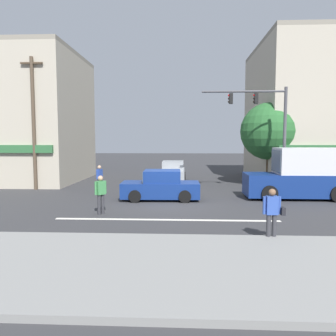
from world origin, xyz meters
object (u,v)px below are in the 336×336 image
at_px(traffic_light_mast, 268,123).
at_px(box_truck_crossing_center, 302,176).
at_px(street_tree, 269,131).
at_px(pedestrian_far_side, 100,177).
at_px(utility_pole_near_left, 33,122).
at_px(sedan_crossing_leftbound, 173,172).
at_px(pedestrian_foreground_with_bag, 272,212).
at_px(pedestrian_mid_crossing, 101,192).
at_px(sedan_crossing_rightbound, 161,186).

bearing_deg(traffic_light_mast, box_truck_crossing_center, -42.38).
relative_size(street_tree, pedestrian_far_side, 3.42).
relative_size(utility_pole_near_left, box_truck_crossing_center, 1.49).
distance_m(sedan_crossing_leftbound, pedestrian_far_side, 6.93).
bearing_deg(traffic_light_mast, street_tree, 74.01).
xyz_separation_m(box_truck_crossing_center, pedestrian_far_side, (-11.37, 1.22, -0.30)).
height_order(street_tree, box_truck_crossing_center, street_tree).
height_order(pedestrian_foreground_with_bag, pedestrian_mid_crossing, same).
relative_size(street_tree, pedestrian_foreground_with_bag, 3.42).
bearing_deg(street_tree, pedestrian_far_side, -161.80).
bearing_deg(pedestrian_far_side, sedan_crossing_leftbound, 52.57).
distance_m(sedan_crossing_rightbound, pedestrian_foreground_with_bag, 8.05).
bearing_deg(traffic_light_mast, utility_pole_near_left, 175.68).
relative_size(sedan_crossing_leftbound, pedestrian_mid_crossing, 2.46).
distance_m(utility_pole_near_left, pedestrian_far_side, 5.74).
bearing_deg(pedestrian_far_side, utility_pole_near_left, 164.32).
bearing_deg(sedan_crossing_leftbound, pedestrian_foreground_with_bag, -76.11).
xyz_separation_m(sedan_crossing_rightbound, pedestrian_foreground_with_bag, (3.98, -6.99, 0.24)).
relative_size(sedan_crossing_leftbound, pedestrian_foreground_with_bag, 2.46).
xyz_separation_m(traffic_light_mast, box_truck_crossing_center, (1.53, -1.39, -2.92)).
bearing_deg(sedan_crossing_leftbound, street_tree, -16.36).
bearing_deg(box_truck_crossing_center, sedan_crossing_rightbound, -174.83).
bearing_deg(street_tree, box_truck_crossing_center, -83.37).
bearing_deg(pedestrian_far_side, traffic_light_mast, 1.01).
height_order(traffic_light_mast, pedestrian_far_side, traffic_light_mast).
bearing_deg(utility_pole_near_left, box_truck_crossing_center, -8.87).
bearing_deg(street_tree, sedan_crossing_rightbound, -142.16).
height_order(pedestrian_mid_crossing, pedestrian_far_side, same).
xyz_separation_m(sedan_crossing_rightbound, sedan_crossing_leftbound, (0.42, 7.40, 0.00)).
bearing_deg(pedestrian_far_side, sedan_crossing_rightbound, -26.72).
xyz_separation_m(sedan_crossing_rightbound, pedestrian_far_side, (-3.79, 1.91, 0.24)).
height_order(utility_pole_near_left, sedan_crossing_leftbound, utility_pole_near_left).
height_order(sedan_crossing_leftbound, pedestrian_mid_crossing, pedestrian_mid_crossing).
distance_m(box_truck_crossing_center, pedestrian_far_side, 11.44).
relative_size(sedan_crossing_rightbound, box_truck_crossing_center, 0.74).
relative_size(traffic_light_mast, sedan_crossing_leftbound, 1.51).
relative_size(sedan_crossing_rightbound, pedestrian_mid_crossing, 2.48).
height_order(street_tree, pedestrian_mid_crossing, street_tree).
xyz_separation_m(utility_pole_near_left, box_truck_crossing_center, (15.85, -2.47, -3.06)).
relative_size(box_truck_crossing_center, pedestrian_far_side, 3.36).
xyz_separation_m(street_tree, pedestrian_mid_crossing, (-9.36, -9.02, -2.80)).
relative_size(utility_pole_near_left, sedan_crossing_leftbound, 2.03).
distance_m(street_tree, pedestrian_foreground_with_bag, 13.13).
bearing_deg(pedestrian_mid_crossing, sedan_crossing_rightbound, 56.75).
xyz_separation_m(street_tree, pedestrian_foreground_with_bag, (-3.05, -12.46, -2.80)).
bearing_deg(box_truck_crossing_center, street_tree, 96.63).
xyz_separation_m(traffic_light_mast, pedestrian_mid_crossing, (-8.39, -5.63, -3.23)).
relative_size(street_tree, pedestrian_mid_crossing, 3.42).
height_order(sedan_crossing_leftbound, pedestrian_foreground_with_bag, pedestrian_foreground_with_bag).
relative_size(traffic_light_mast, pedestrian_mid_crossing, 3.71).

